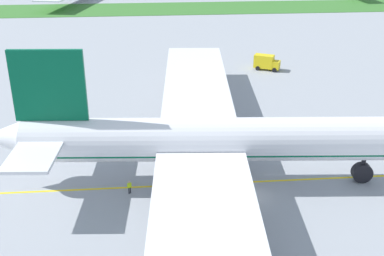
{
  "coord_description": "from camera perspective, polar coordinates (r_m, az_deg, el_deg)",
  "views": [
    {
      "loc": [
        -10.71,
        -46.65,
        29.58
      ],
      "look_at": [
        -5.54,
        11.64,
        3.55
      ],
      "focal_mm": 45.2,
      "sensor_mm": 36.0,
      "label": 1
    }
  ],
  "objects": [
    {
      "name": "ground_plane",
      "position": [
        56.27,
        6.75,
        -7.93
      ],
      "size": [
        600.0,
        600.0,
        0.0
      ],
      "primitive_type": "plane",
      "color": "#9399A0",
      "rests_on": "ground"
    },
    {
      "name": "apron_taxi_line",
      "position": [
        58.81,
        6.17,
        -6.37
      ],
      "size": [
        280.0,
        0.36,
        0.01
      ],
      "primitive_type": "cube",
      "color": "yellow",
      "rests_on": "ground"
    },
    {
      "name": "grass_median_strip",
      "position": [
        169.37,
        -1.41,
        13.93
      ],
      "size": [
        320.0,
        24.0,
        0.1
      ],
      "primitive_type": "cube",
      "color": "#38722D",
      "rests_on": "ground"
    },
    {
      "name": "airliner_foreground",
      "position": [
        55.92,
        2.44,
        -1.48
      ],
      "size": [
        54.05,
        86.85,
        16.38
      ],
      "color": "white",
      "rests_on": "ground"
    },
    {
      "name": "ground_crew_wingwalker_starboard",
      "position": [
        56.24,
        -7.4,
        -6.81
      ],
      "size": [
        0.49,
        0.44,
        1.63
      ],
      "color": "black",
      "rests_on": "ground"
    },
    {
      "name": "service_truck_baggage_loader",
      "position": [
        101.34,
        8.75,
        7.69
      ],
      "size": [
        5.57,
        4.21,
        3.09
      ],
      "color": "yellow",
      "rests_on": "ground"
    }
  ]
}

